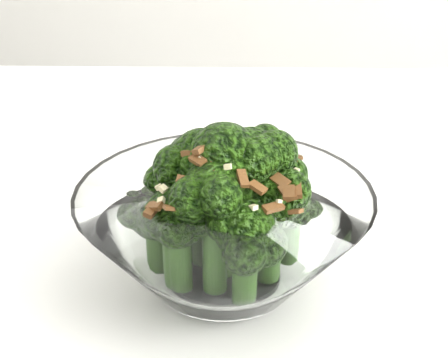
# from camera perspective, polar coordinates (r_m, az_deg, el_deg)

# --- Properties ---
(table) EXTENTS (1.36, 1.07, 0.75)m
(table) POSITION_cam_1_polar(r_m,az_deg,el_deg) (0.68, -1.72, -6.82)
(table) COLOR white
(table) RESTS_ON ground
(broccoli_dish) EXTENTS (0.21, 0.21, 0.13)m
(broccoli_dish) POSITION_cam_1_polar(r_m,az_deg,el_deg) (0.50, -0.00, -3.85)
(broccoli_dish) COLOR white
(broccoli_dish) RESTS_ON table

